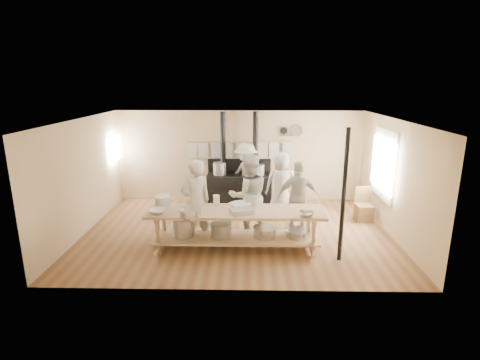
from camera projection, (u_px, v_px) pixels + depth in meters
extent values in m
plane|color=brown|center=(237.00, 232.00, 8.71)|extent=(7.00, 7.00, 0.00)
plane|color=tan|center=(240.00, 156.00, 10.79)|extent=(7.00, 0.00, 7.00)
plane|color=tan|center=(232.00, 217.00, 5.96)|extent=(7.00, 0.00, 7.00)
plane|color=tan|center=(82.00, 177.00, 8.45)|extent=(0.00, 5.00, 5.00)
plane|color=tan|center=(394.00, 179.00, 8.30)|extent=(0.00, 5.00, 5.00)
plane|color=#B9AB8A|center=(237.00, 119.00, 8.04)|extent=(7.00, 7.00, 0.00)
cube|color=beige|center=(384.00, 164.00, 8.83)|extent=(0.06, 1.35, 1.65)
plane|color=white|center=(383.00, 164.00, 8.83)|extent=(0.00, 1.50, 1.50)
cube|color=beige|center=(382.00, 164.00, 8.83)|extent=(0.02, 0.03, 1.50)
plane|color=white|center=(114.00, 148.00, 10.30)|extent=(0.00, 0.90, 0.90)
cube|color=black|center=(239.00, 189.00, 10.63)|extent=(1.80, 0.70, 0.85)
cube|color=black|center=(239.00, 202.00, 10.72)|extent=(1.90, 0.75, 0.10)
cube|color=black|center=(239.00, 165.00, 10.76)|extent=(1.80, 0.12, 0.35)
cylinder|color=black|center=(223.00, 143.00, 10.35)|extent=(0.15, 0.15, 1.75)
cylinder|color=black|center=(255.00, 144.00, 10.33)|extent=(0.15, 0.15, 1.75)
cylinder|color=#B2B2B7|center=(220.00, 169.00, 10.49)|extent=(0.36, 0.36, 0.34)
cylinder|color=gray|center=(259.00, 170.00, 10.42)|extent=(0.30, 0.30, 0.30)
cylinder|color=#A07D5B|center=(239.00, 142.00, 10.58)|extent=(3.00, 0.04, 0.04)
cube|color=beige|center=(192.00, 150.00, 10.67)|extent=(0.28, 0.01, 0.46)
cube|color=beige|center=(204.00, 150.00, 10.66)|extent=(0.28, 0.01, 0.46)
cube|color=beige|center=(216.00, 150.00, 10.66)|extent=(0.28, 0.01, 0.46)
cube|color=beige|center=(228.00, 150.00, 10.65)|extent=(0.28, 0.01, 0.46)
cube|color=beige|center=(239.00, 150.00, 10.64)|extent=(0.28, 0.01, 0.46)
cube|color=beige|center=(251.00, 150.00, 10.63)|extent=(0.28, 0.01, 0.46)
cube|color=beige|center=(263.00, 150.00, 10.63)|extent=(0.28, 0.01, 0.46)
cube|color=beige|center=(275.00, 150.00, 10.62)|extent=(0.28, 0.01, 0.46)
cube|color=beige|center=(287.00, 150.00, 10.61)|extent=(0.28, 0.01, 0.46)
cube|color=#A07D5B|center=(289.00, 136.00, 10.53)|extent=(0.50, 0.14, 0.03)
cylinder|color=black|center=(284.00, 131.00, 10.51)|extent=(0.20, 0.04, 0.20)
cylinder|color=silver|center=(297.00, 131.00, 10.50)|extent=(0.32, 0.03, 0.32)
cube|color=#A07D5B|center=(236.00, 212.00, 7.63)|extent=(3.60, 0.90, 0.06)
cube|color=#A07D5B|center=(236.00, 238.00, 7.77)|extent=(3.40, 0.80, 0.04)
cube|color=#A07D5B|center=(236.00, 240.00, 7.79)|extent=(3.30, 0.06, 0.06)
cube|color=#A07D5B|center=(158.00, 235.00, 7.47)|extent=(0.07, 0.07, 0.85)
cube|color=#A07D5B|center=(164.00, 224.00, 8.05)|extent=(0.07, 0.07, 0.85)
cube|color=#A07D5B|center=(313.00, 236.00, 7.41)|extent=(0.07, 0.07, 0.85)
cube|color=#A07D5B|center=(309.00, 225.00, 7.99)|extent=(0.07, 0.07, 0.85)
cylinder|color=#B2B2B7|center=(183.00, 228.00, 7.74)|extent=(0.40, 0.40, 0.38)
cylinder|color=gray|center=(221.00, 230.00, 7.74)|extent=(0.44, 0.44, 0.30)
cylinder|color=silver|center=(265.00, 232.00, 7.73)|extent=(0.48, 0.48, 0.22)
cylinder|color=silver|center=(298.00, 234.00, 7.72)|extent=(0.52, 0.52, 0.14)
cylinder|color=black|center=(344.00, 197.00, 7.02)|extent=(0.08, 0.08, 2.60)
imported|color=beige|center=(196.00, 202.00, 7.89)|extent=(0.80, 0.74, 1.84)
imported|color=beige|center=(249.00, 196.00, 8.29)|extent=(1.05, 0.91, 1.87)
imported|color=beige|center=(281.00, 184.00, 9.58)|extent=(0.85, 0.58, 1.68)
imported|color=beige|center=(298.00, 197.00, 8.60)|extent=(0.98, 0.45, 1.65)
imported|color=beige|center=(246.00, 175.00, 10.36)|extent=(1.28, 1.25, 1.76)
cube|color=brown|center=(364.00, 213.00, 9.35)|extent=(0.41, 0.41, 0.42)
cube|color=brown|center=(363.00, 195.00, 9.42)|extent=(0.39, 0.06, 0.47)
imported|color=white|center=(158.00, 211.00, 7.44)|extent=(0.35, 0.35, 0.08)
imported|color=silver|center=(163.00, 202.00, 7.95)|extent=(0.48, 0.48, 0.11)
imported|color=white|center=(240.00, 206.00, 7.75)|extent=(0.58, 0.58, 0.10)
imported|color=silver|center=(307.00, 214.00, 7.26)|extent=(0.30, 0.30, 0.09)
cube|color=#B2B2B7|center=(242.00, 211.00, 7.43)|extent=(0.53, 0.44, 0.10)
cylinder|color=silver|center=(190.00, 212.00, 7.30)|extent=(0.54, 0.54, 0.14)
cylinder|color=gray|center=(251.00, 200.00, 7.90)|extent=(0.31, 0.31, 0.25)
cylinder|color=white|center=(163.00, 201.00, 7.90)|extent=(0.43, 0.43, 0.20)
cylinder|color=white|center=(216.00, 200.00, 7.92)|extent=(0.17, 0.17, 0.22)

